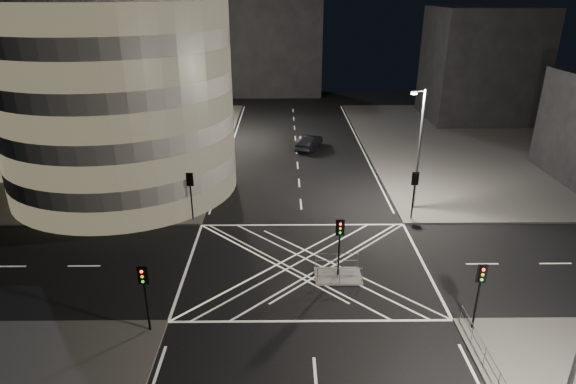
{
  "coord_description": "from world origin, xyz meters",
  "views": [
    {
      "loc": [
        -1.5,
        -28.08,
        17.22
      ],
      "look_at": [
        -1.16,
        5.63,
        3.0
      ],
      "focal_mm": 30.0,
      "sensor_mm": 36.0,
      "label": 1
    }
  ],
  "objects_px": {
    "central_island": "(338,276)",
    "traffic_signal_fr": "(414,187)",
    "street_lamp_right_far": "(419,146)",
    "sedan": "(309,142)",
    "street_lamp_left_far": "(218,94)",
    "traffic_signal_nr": "(480,285)",
    "street_lamp_left_near": "(191,137)",
    "traffic_signal_fl": "(190,188)",
    "traffic_signal_island": "(340,237)",
    "traffic_signal_nl": "(144,286)"
  },
  "relations": [
    {
      "from": "central_island",
      "to": "traffic_signal_fr",
      "type": "xyz_separation_m",
      "value": [
        6.8,
        8.3,
        2.84
      ]
    },
    {
      "from": "street_lamp_right_far",
      "to": "sedan",
      "type": "bearing_deg",
      "value": 115.44
    },
    {
      "from": "traffic_signal_fr",
      "to": "sedan",
      "type": "distance_m",
      "value": 20.35
    },
    {
      "from": "central_island",
      "to": "street_lamp_left_far",
      "type": "height_order",
      "value": "street_lamp_left_far"
    },
    {
      "from": "traffic_signal_nr",
      "to": "sedan",
      "type": "xyz_separation_m",
      "value": [
        -7.3,
        32.48,
        -2.08
      ]
    },
    {
      "from": "central_island",
      "to": "street_lamp_right_far",
      "type": "height_order",
      "value": "street_lamp_right_far"
    },
    {
      "from": "central_island",
      "to": "traffic_signal_fr",
      "type": "bearing_deg",
      "value": 50.67
    },
    {
      "from": "street_lamp_left_near",
      "to": "street_lamp_right_far",
      "type": "height_order",
      "value": "same"
    },
    {
      "from": "traffic_signal_fl",
      "to": "street_lamp_right_far",
      "type": "height_order",
      "value": "street_lamp_right_far"
    },
    {
      "from": "traffic_signal_island",
      "to": "sedan",
      "type": "xyz_separation_m",
      "value": [
        -0.5,
        27.18,
        -2.08
      ]
    },
    {
      "from": "street_lamp_left_near",
      "to": "sedan",
      "type": "xyz_separation_m",
      "value": [
        10.94,
        13.68,
        -4.7
      ]
    },
    {
      "from": "central_island",
      "to": "traffic_signal_nr",
      "type": "xyz_separation_m",
      "value": [
        6.8,
        -5.3,
        2.84
      ]
    },
    {
      "from": "street_lamp_left_far",
      "to": "sedan",
      "type": "relative_size",
      "value": 1.97
    },
    {
      "from": "central_island",
      "to": "traffic_signal_fr",
      "type": "relative_size",
      "value": 0.75
    },
    {
      "from": "central_island",
      "to": "traffic_signal_nl",
      "type": "bearing_deg",
      "value": -153.86
    },
    {
      "from": "traffic_signal_nl",
      "to": "street_lamp_right_far",
      "type": "relative_size",
      "value": 0.4
    },
    {
      "from": "traffic_signal_fl",
      "to": "street_lamp_left_near",
      "type": "bearing_deg",
      "value": 96.97
    },
    {
      "from": "traffic_signal_fl",
      "to": "traffic_signal_nl",
      "type": "height_order",
      "value": "same"
    },
    {
      "from": "traffic_signal_nr",
      "to": "street_lamp_left_near",
      "type": "distance_m",
      "value": 26.32
    },
    {
      "from": "street_lamp_right_far",
      "to": "traffic_signal_nr",
      "type": "bearing_deg",
      "value": -92.3
    },
    {
      "from": "traffic_signal_island",
      "to": "street_lamp_left_near",
      "type": "xyz_separation_m",
      "value": [
        -11.44,
        13.5,
        2.63
      ]
    },
    {
      "from": "central_island",
      "to": "street_lamp_left_far",
      "type": "relative_size",
      "value": 0.3
    },
    {
      "from": "traffic_signal_nr",
      "to": "street_lamp_left_far",
      "type": "xyz_separation_m",
      "value": [
        -18.24,
        36.8,
        2.63
      ]
    },
    {
      "from": "traffic_signal_nl",
      "to": "traffic_signal_island",
      "type": "bearing_deg",
      "value": 26.14
    },
    {
      "from": "street_lamp_right_far",
      "to": "traffic_signal_fr",
      "type": "bearing_deg",
      "value": -106.11
    },
    {
      "from": "traffic_signal_fr",
      "to": "traffic_signal_island",
      "type": "bearing_deg",
      "value": -129.33
    },
    {
      "from": "street_lamp_left_far",
      "to": "street_lamp_right_far",
      "type": "relative_size",
      "value": 1.0
    },
    {
      "from": "central_island",
      "to": "traffic_signal_nl",
      "type": "height_order",
      "value": "traffic_signal_nl"
    },
    {
      "from": "central_island",
      "to": "street_lamp_left_far",
      "type": "distance_m",
      "value": 33.95
    },
    {
      "from": "traffic_signal_island",
      "to": "street_lamp_left_far",
      "type": "bearing_deg",
      "value": 109.95
    },
    {
      "from": "traffic_signal_island",
      "to": "street_lamp_right_far",
      "type": "distance_m",
      "value": 13.13
    },
    {
      "from": "traffic_signal_fl",
      "to": "traffic_signal_nl",
      "type": "bearing_deg",
      "value": -90.0
    },
    {
      "from": "sedan",
      "to": "traffic_signal_nl",
      "type": "bearing_deg",
      "value": 93.81
    },
    {
      "from": "traffic_signal_nl",
      "to": "street_lamp_left_near",
      "type": "relative_size",
      "value": 0.4
    },
    {
      "from": "central_island",
      "to": "traffic_signal_nl",
      "type": "distance_m",
      "value": 12.36
    },
    {
      "from": "traffic_signal_island",
      "to": "traffic_signal_nr",
      "type": "bearing_deg",
      "value": -37.93
    },
    {
      "from": "central_island",
      "to": "sedan",
      "type": "height_order",
      "value": "sedan"
    },
    {
      "from": "traffic_signal_island",
      "to": "sedan",
      "type": "distance_m",
      "value": 27.26
    },
    {
      "from": "central_island",
      "to": "sedan",
      "type": "distance_m",
      "value": 27.19
    },
    {
      "from": "traffic_signal_fl",
      "to": "traffic_signal_nr",
      "type": "xyz_separation_m",
      "value": [
        17.6,
        -13.6,
        0.0
      ]
    },
    {
      "from": "traffic_signal_fl",
      "to": "street_lamp_left_near",
      "type": "xyz_separation_m",
      "value": [
        -0.64,
        5.2,
        2.63
      ]
    },
    {
      "from": "traffic_signal_fl",
      "to": "sedan",
      "type": "distance_m",
      "value": 21.61
    },
    {
      "from": "traffic_signal_nl",
      "to": "traffic_signal_fr",
      "type": "bearing_deg",
      "value": 37.69
    },
    {
      "from": "traffic_signal_island",
      "to": "sedan",
      "type": "relative_size",
      "value": 0.79
    },
    {
      "from": "street_lamp_left_far",
      "to": "street_lamp_right_far",
      "type": "height_order",
      "value": "same"
    },
    {
      "from": "traffic_signal_nl",
      "to": "sedan",
      "type": "relative_size",
      "value": 0.79
    },
    {
      "from": "sedan",
      "to": "traffic_signal_fl",
      "type": "bearing_deg",
      "value": 82.79
    },
    {
      "from": "traffic_signal_nr",
      "to": "traffic_signal_island",
      "type": "height_order",
      "value": "same"
    },
    {
      "from": "traffic_signal_nr",
      "to": "street_lamp_right_far",
      "type": "xyz_separation_m",
      "value": [
        0.64,
        15.8,
        2.63
      ]
    },
    {
      "from": "traffic_signal_fr",
      "to": "traffic_signal_nr",
      "type": "height_order",
      "value": "same"
    }
  ]
}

